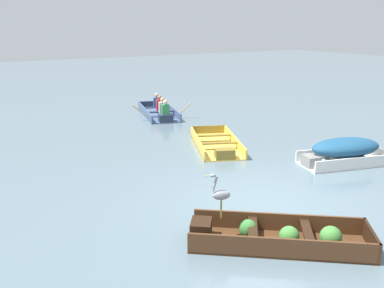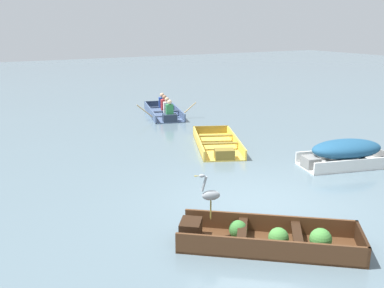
{
  "view_description": "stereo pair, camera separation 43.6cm",
  "coord_description": "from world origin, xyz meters",
  "px_view_note": "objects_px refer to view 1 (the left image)",
  "views": [
    {
      "loc": [
        -5.83,
        -6.55,
        3.75
      ],
      "look_at": [
        0.39,
        3.71,
        0.35
      ],
      "focal_mm": 40.0,
      "sensor_mm": 36.0,
      "label": 1
    },
    {
      "loc": [
        -5.45,
        -6.76,
        3.75
      ],
      "look_at": [
        0.39,
        3.71,
        0.35
      ],
      "focal_mm": 40.0,
      "sensor_mm": 36.0,
      "label": 2
    }
  ],
  "objects_px": {
    "skiff_yellow_near_moored": "(217,144)",
    "skiff_white_mid_moored": "(345,150)",
    "rowboat_slate_blue_with_crew": "(160,111)",
    "heron_on_dinghy": "(221,194)",
    "dinghy_dark_varnish_foreground": "(278,237)"
  },
  "relations": [
    {
      "from": "rowboat_slate_blue_with_crew",
      "to": "skiff_yellow_near_moored",
      "type": "bearing_deg",
      "value": -96.6
    },
    {
      "from": "skiff_yellow_near_moored",
      "to": "heron_on_dinghy",
      "type": "height_order",
      "value": "heron_on_dinghy"
    },
    {
      "from": "skiff_yellow_near_moored",
      "to": "skiff_white_mid_moored",
      "type": "bearing_deg",
      "value": -56.59
    },
    {
      "from": "skiff_white_mid_moored",
      "to": "heron_on_dinghy",
      "type": "xyz_separation_m",
      "value": [
        -5.36,
        -1.74,
        0.48
      ]
    },
    {
      "from": "skiff_yellow_near_moored",
      "to": "rowboat_slate_blue_with_crew",
      "type": "distance_m",
      "value": 5.1
    },
    {
      "from": "dinghy_dark_varnish_foreground",
      "to": "skiff_white_mid_moored",
      "type": "height_order",
      "value": "skiff_white_mid_moored"
    },
    {
      "from": "rowboat_slate_blue_with_crew",
      "to": "skiff_white_mid_moored",
      "type": "bearing_deg",
      "value": -79.72
    },
    {
      "from": "skiff_yellow_near_moored",
      "to": "heron_on_dinghy",
      "type": "relative_size",
      "value": 3.94
    },
    {
      "from": "dinghy_dark_varnish_foreground",
      "to": "skiff_yellow_near_moored",
      "type": "distance_m",
      "value": 6.12
    },
    {
      "from": "skiff_yellow_near_moored",
      "to": "rowboat_slate_blue_with_crew",
      "type": "bearing_deg",
      "value": 83.4
    },
    {
      "from": "skiff_yellow_near_moored",
      "to": "rowboat_slate_blue_with_crew",
      "type": "relative_size",
      "value": 0.96
    },
    {
      "from": "skiff_yellow_near_moored",
      "to": "skiff_white_mid_moored",
      "type": "distance_m",
      "value": 3.78
    },
    {
      "from": "skiff_yellow_near_moored",
      "to": "heron_on_dinghy",
      "type": "distance_m",
      "value": 5.94
    },
    {
      "from": "dinghy_dark_varnish_foreground",
      "to": "skiff_white_mid_moored",
      "type": "xyz_separation_m",
      "value": [
        4.6,
        2.42,
        0.25
      ]
    },
    {
      "from": "skiff_white_mid_moored",
      "to": "heron_on_dinghy",
      "type": "distance_m",
      "value": 5.65
    }
  ]
}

